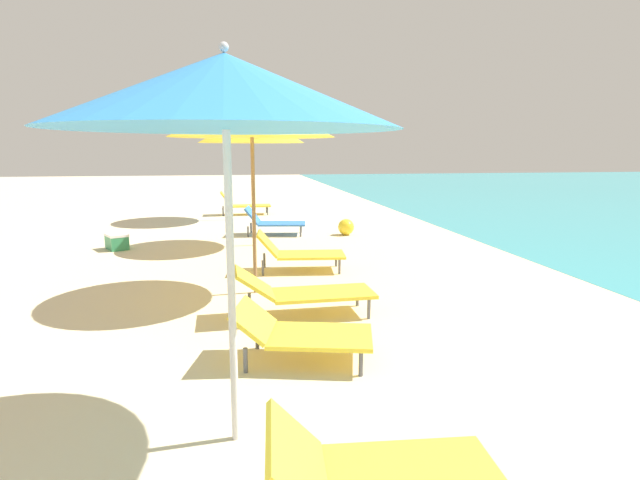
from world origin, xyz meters
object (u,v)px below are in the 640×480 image
object	(u,v)px
lounger_second_inland	(381,477)
lounger_fourth_shoreside	(273,221)
lounger_third_inland	(303,291)
beach_ball	(346,227)
lounger_farthest_shoreside	(244,204)
umbrella_fourth	(251,128)
lounger_second_shoreside	(301,332)
umbrella_second	(225,92)
lounger_third_shoreside	(298,252)
umbrella_farthest	(225,120)
umbrella_third	(252,119)
cooler_box	(117,241)

from	to	relation	value
lounger_second_inland	lounger_fourth_shoreside	bearing A→B (deg)	93.00
lounger_third_inland	beach_ball	world-z (taller)	lounger_third_inland
lounger_farthest_shoreside	umbrella_fourth	bearing A→B (deg)	-89.32
lounger_second_inland	lounger_second_shoreside	bearing A→B (deg)	97.32
umbrella_second	umbrella_fourth	bearing A→B (deg)	86.68
lounger_third_shoreside	umbrella_farthest	world-z (taller)	umbrella_farthest
umbrella_third	lounger_third_inland	size ratio (longest dim) A/B	1.60
lounger_second_inland	cooler_box	xyz separation A→B (m)	(-2.94, 7.99, -0.15)
lounger_fourth_shoreside	lounger_farthest_shoreside	distance (m)	3.81
umbrella_second	lounger_farthest_shoreside	xyz separation A→B (m)	(0.31, 11.98, -1.92)
umbrella_third	lounger_farthest_shoreside	world-z (taller)	umbrella_third
lounger_fourth_shoreside	umbrella_farthest	distance (m)	3.73
umbrella_third	umbrella_farthest	size ratio (longest dim) A/B	0.85
lounger_third_inland	umbrella_farthest	bearing A→B (deg)	94.64
umbrella_second	lounger_fourth_shoreside	distance (m)	8.49
lounger_third_inland	umbrella_farthest	world-z (taller)	umbrella_farthest
umbrella_second	lounger_farthest_shoreside	bearing A→B (deg)	88.50
lounger_second_shoreside	umbrella_fourth	size ratio (longest dim) A/B	0.51
lounger_third_inland	umbrella_farthest	xyz separation A→B (m)	(-0.92, 8.47, 2.38)
umbrella_third	beach_ball	world-z (taller)	umbrella_third
lounger_farthest_shoreside	lounger_third_shoreside	bearing A→B (deg)	-84.92
lounger_second_shoreside	lounger_third_inland	size ratio (longest dim) A/B	0.84
lounger_third_inland	lounger_second_inland	bearing A→B (deg)	-92.83
umbrella_fourth	lounger_second_inland	bearing A→B (deg)	-87.80
umbrella_third	lounger_fourth_shoreside	size ratio (longest dim) A/B	1.81
cooler_box	lounger_fourth_shoreside	bearing A→B (deg)	20.96
lounger_second_shoreside	lounger_farthest_shoreside	size ratio (longest dim) A/B	0.92
umbrella_fourth	umbrella_second	bearing A→B (deg)	-93.32
lounger_third_shoreside	beach_ball	world-z (taller)	lounger_third_shoreside
umbrella_third	lounger_fourth_shoreside	world-z (taller)	umbrella_third
lounger_second_shoreside	umbrella_third	world-z (taller)	umbrella_third
lounger_third_shoreside	umbrella_farthest	xyz separation A→B (m)	(-1.15, 6.24, 2.37)
lounger_farthest_shoreside	beach_ball	xyz separation A→B (m)	(2.20, -4.08, -0.14)
umbrella_second	lounger_third_shoreside	xyz separation A→B (m)	(1.01, 4.67, -1.93)
lounger_second_shoreside	umbrella_fourth	world-z (taller)	umbrella_fourth
lounger_third_shoreside	lounger_third_inland	world-z (taller)	lounger_third_shoreside
lounger_fourth_shoreside	umbrella_second	bearing A→B (deg)	-87.57
lounger_second_inland	cooler_box	world-z (taller)	lounger_second_inland
lounger_third_shoreside	lounger_farthest_shoreside	size ratio (longest dim) A/B	0.98
beach_ball	cooler_box	xyz separation A→B (m)	(-4.74, -0.89, -0.03)
lounger_third_shoreside	cooler_box	size ratio (longest dim) A/B	2.45
lounger_second_inland	lounger_farthest_shoreside	bearing A→B (deg)	95.93
lounger_third_shoreside	beach_ball	size ratio (longest dim) A/B	3.95
lounger_second_inland	beach_ball	distance (m)	9.05
lounger_third_inland	umbrella_fourth	bearing A→B (deg)	93.18
lounger_fourth_shoreside	beach_ball	distance (m)	1.65
lounger_third_shoreside	lounger_third_inland	distance (m)	2.24
lounger_farthest_shoreside	cooler_box	bearing A→B (deg)	-117.47
umbrella_third	umbrella_farthest	bearing A→B (deg)	93.28
umbrella_fourth	lounger_third_shoreside	bearing A→B (deg)	-75.40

